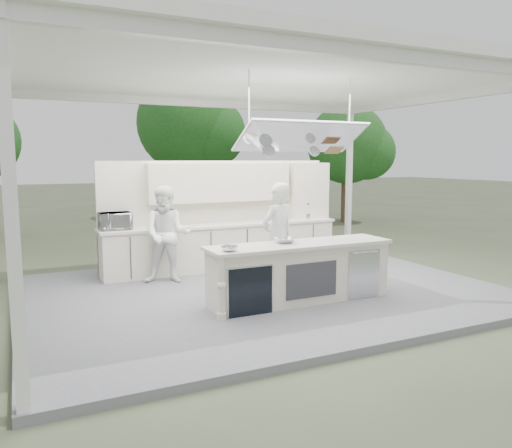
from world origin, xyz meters
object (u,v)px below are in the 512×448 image
head_chef (278,237)px  sous_chef (167,234)px  back_counter (224,246)px  demo_island (299,272)px

head_chef → sous_chef: head_chef is taller
head_chef → sous_chef: bearing=-60.2°
back_counter → sous_chef: (-1.39, -0.68, 0.43)m
back_counter → head_chef: head_chef is taller
head_chef → sous_chef: 2.10m
back_counter → head_chef: bearing=-85.2°
sous_chef → head_chef: bearing=-18.9°
back_counter → head_chef: 2.14m
back_counter → sous_chef: 1.61m
demo_island → back_counter: size_ratio=0.61×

